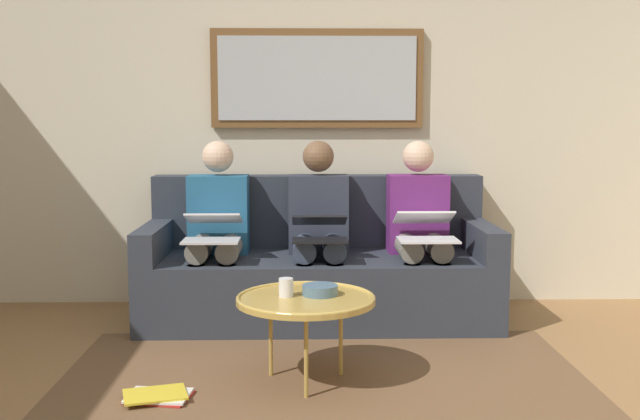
{
  "coord_description": "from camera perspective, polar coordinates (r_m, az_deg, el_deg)",
  "views": [
    {
      "loc": [
        0.1,
        2.57,
        1.27
      ],
      "look_at": [
        0.0,
        -1.7,
        0.75
      ],
      "focal_mm": 41.48,
      "sensor_mm": 36.0,
      "label": 1
    }
  ],
  "objects": [
    {
      "name": "person_right",
      "position": [
        4.69,
        -7.94,
        -1.22
      ],
      "size": [
        0.38,
        0.58,
        1.14
      ],
      "color": "#235B84",
      "rests_on": "couch"
    },
    {
      "name": "laptop_white",
      "position": [
        4.49,
        8.15,
        -1.31
      ],
      "size": [
        0.35,
        0.39,
        0.17
      ],
      "color": "white"
    },
    {
      "name": "laptop_silver",
      "position": [
        4.46,
        -8.29,
        -1.39
      ],
      "size": [
        0.33,
        0.37,
        0.16
      ],
      "color": "silver"
    },
    {
      "name": "framed_mirror",
      "position": [
        5.08,
        -0.22,
        10.11
      ],
      "size": [
        1.44,
        0.05,
        0.66
      ],
      "color": "brown"
    },
    {
      "name": "laptop_black",
      "position": [
        4.42,
        -0.03,
        -1.47
      ],
      "size": [
        0.33,
        0.34,
        0.15
      ],
      "color": "black"
    },
    {
      "name": "couch",
      "position": [
        4.78,
        -0.12,
        -4.62
      ],
      "size": [
        2.2,
        0.9,
        0.9
      ],
      "color": "#2D333D",
      "rests_on": "ground_plane"
    },
    {
      "name": "coffee_table",
      "position": [
        3.57,
        -1.1,
        -6.96
      ],
      "size": [
        0.67,
        0.67,
        0.43
      ],
      "color": "tan",
      "rests_on": "ground_plane"
    },
    {
      "name": "wall_rear",
      "position": [
        5.17,
        -0.24,
        7.28
      ],
      "size": [
        6.0,
        0.12,
        2.6
      ],
      "primitive_type": "cube",
      "color": "beige",
      "rests_on": "ground_plane"
    },
    {
      "name": "bowl",
      "position": [
        3.61,
        -0.0,
        -6.19
      ],
      "size": [
        0.17,
        0.17,
        0.05
      ],
      "primitive_type": "cylinder",
      "color": "slate",
      "rests_on": "coffee_table"
    },
    {
      "name": "person_middle",
      "position": [
        4.66,
        -0.1,
        -1.2
      ],
      "size": [
        0.38,
        0.58,
        1.14
      ],
      "color": "#2D3342",
      "rests_on": "couch"
    },
    {
      "name": "magazine_stack",
      "position": [
        3.55,
        -12.43,
        -13.81
      ],
      "size": [
        0.33,
        0.28,
        0.03
      ],
      "color": "red",
      "rests_on": "ground_plane"
    },
    {
      "name": "cup",
      "position": [
        3.58,
        -2.64,
        -5.99
      ],
      "size": [
        0.07,
        0.07,
        0.09
      ],
      "primitive_type": "cylinder",
      "color": "silver",
      "rests_on": "coffee_table"
    },
    {
      "name": "area_rug",
      "position": [
        3.64,
        0.33,
        -13.38
      ],
      "size": [
        2.6,
        1.8,
        0.01
      ],
      "primitive_type": "cube",
      "color": "brown",
      "rests_on": "ground_plane"
    },
    {
      "name": "person_left",
      "position": [
        4.72,
        7.69,
        -1.17
      ],
      "size": [
        0.38,
        0.58,
        1.14
      ],
      "color": "#66236B",
      "rests_on": "couch"
    }
  ]
}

